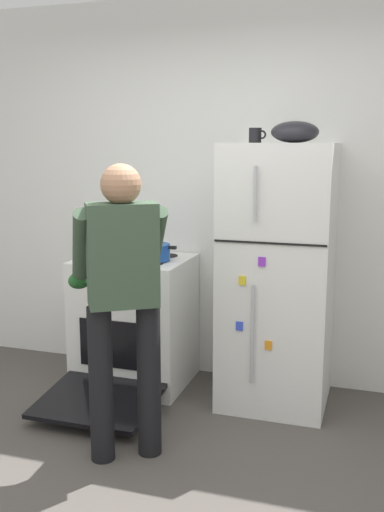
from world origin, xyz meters
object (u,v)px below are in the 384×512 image
at_px(refrigerator, 278,276).
at_px(person_cook, 122,287).
at_px(pepper_mill, 108,240).
at_px(red_pot, 153,252).
at_px(coffee_mug, 256,135).
at_px(mixing_bowl, 295,132).
at_px(stove_range, 134,323).

height_order(refrigerator, person_cook, refrigerator).
bearing_deg(pepper_mill, red_pot, -28.52).
xyz_separation_m(coffee_mug, mixing_bowl, (0.26, -0.05, 0.02)).
bearing_deg(person_cook, coffee_mug, 64.06).
distance_m(refrigerator, stove_range, 1.09).
bearing_deg(mixing_bowl, person_cook, -128.01).
distance_m(person_cook, mixing_bowl, 1.46).
bearing_deg(person_cook, pepper_mill, 119.26).
xyz_separation_m(refrigerator, pepper_mill, (-1.31, 0.20, 0.14)).
height_order(refrigerator, red_pot, refrigerator).
bearing_deg(refrigerator, mixing_bowl, 0.22).
height_order(refrigerator, stove_range, refrigerator).
height_order(coffee_mug, mixing_bowl, mixing_bowl).
distance_m(refrigerator, coffee_mug, 0.92).
relative_size(refrigerator, person_cook, 1.06).
distance_m(stove_range, pepper_mill, 0.66).
height_order(stove_range, red_pot, red_pot).
height_order(refrigerator, pepper_mill, refrigerator).
relative_size(person_cook, coffee_mug, 14.28).
xyz_separation_m(refrigerator, red_pot, (-0.85, -0.05, 0.12)).
xyz_separation_m(refrigerator, mixing_bowl, (0.08, 0.00, 0.92)).
bearing_deg(coffee_mug, pepper_mill, 172.48).
relative_size(person_cook, mixing_bowl, 5.44).
distance_m(stove_range, coffee_mug, 1.55).
distance_m(refrigerator, mixing_bowl, 0.92).
xyz_separation_m(pepper_mill, mixing_bowl, (1.39, -0.20, 0.78)).
relative_size(stove_range, coffee_mug, 10.90).
xyz_separation_m(refrigerator, coffee_mug, (-0.18, 0.05, 0.90)).
xyz_separation_m(stove_range, person_cook, (0.35, -0.94, 0.51)).
distance_m(stove_range, mixing_bowl, 1.72).
bearing_deg(person_cook, mixing_bowl, 51.99).
distance_m(person_cook, pepper_mill, 1.32).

